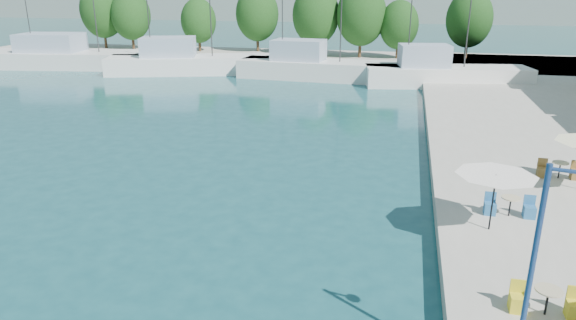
% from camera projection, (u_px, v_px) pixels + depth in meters
% --- Properties ---
extents(quay_far, '(90.00, 16.00, 0.60)m').
position_uv_depth(quay_far, '(304.00, 60.00, 63.17)').
color(quay_far, '#A6A296').
rests_on(quay_far, ground).
extents(trawler_01, '(22.95, 9.08, 10.20)m').
position_uv_depth(trawler_01, '(76.00, 58.00, 58.73)').
color(trawler_01, silver).
rests_on(trawler_01, ground).
extents(trawler_02, '(18.90, 9.92, 10.20)m').
position_uv_depth(trawler_02, '(191.00, 63.00, 54.87)').
color(trawler_02, white).
rests_on(trawler_02, ground).
extents(trawler_03, '(17.21, 5.53, 10.20)m').
position_uv_depth(trawler_03, '(319.00, 68.00, 51.47)').
color(trawler_03, silver).
rests_on(trawler_03, ground).
extents(trawler_04, '(15.33, 6.40, 10.20)m').
position_uv_depth(trawler_04, '(443.00, 75.00, 47.69)').
color(trawler_04, white).
rests_on(trawler_04, ground).
extents(tree_01, '(5.95, 5.95, 8.81)m').
position_uv_depth(tree_01, '(102.00, 11.00, 70.70)').
color(tree_01, '#3F2B19').
rests_on(tree_01, quay_far).
extents(tree_02, '(5.30, 5.30, 7.85)m').
position_uv_depth(tree_02, '(131.00, 15.00, 69.65)').
color(tree_02, '#3F2B19').
rests_on(tree_02, quay_far).
extents(tree_03, '(4.63, 4.63, 6.86)m').
position_uv_depth(tree_03, '(198.00, 21.00, 67.56)').
color(tree_03, '#3F2B19').
rests_on(tree_03, quay_far).
extents(tree_04, '(5.62, 5.62, 8.31)m').
position_uv_depth(tree_04, '(257.00, 14.00, 67.20)').
color(tree_04, '#3F2B19').
rests_on(tree_04, quay_far).
extents(tree_05, '(5.77, 5.77, 8.53)m').
position_uv_depth(tree_05, '(316.00, 15.00, 62.82)').
color(tree_05, '#3F2B19').
rests_on(tree_05, quay_far).
extents(tree_06, '(5.91, 5.91, 8.75)m').
position_uv_depth(tree_06, '(361.00, 15.00, 61.17)').
color(tree_06, '#3F2B19').
rests_on(tree_06, quay_far).
extents(tree_07, '(4.59, 4.59, 6.79)m').
position_uv_depth(tree_07, '(399.00, 25.00, 60.74)').
color(tree_07, '#3F2B19').
rests_on(tree_07, quay_far).
extents(tree_08, '(5.39, 5.39, 7.98)m').
position_uv_depth(tree_08, '(469.00, 19.00, 60.69)').
color(tree_08, '#3F2B19').
rests_on(tree_08, quay_far).
extents(umbrella_white, '(2.79, 2.79, 2.08)m').
position_uv_depth(umbrella_white, '(495.00, 182.00, 17.80)').
color(umbrella_white, black).
rests_on(umbrella_white, quay_right).
extents(cafe_table_01, '(1.82, 0.70, 0.76)m').
position_uv_depth(cafe_table_01, '(546.00, 305.00, 13.53)').
color(cafe_table_01, black).
rests_on(cafe_table_01, quay_right).
extents(cafe_table_02, '(1.82, 0.70, 0.76)m').
position_uv_depth(cafe_table_02, '(509.00, 209.00, 19.37)').
color(cafe_table_02, black).
rests_on(cafe_table_02, quay_right).
extents(cafe_table_03, '(1.82, 0.70, 0.76)m').
position_uv_depth(cafe_table_03, '(559.00, 172.00, 23.19)').
color(cafe_table_03, black).
rests_on(cafe_table_03, quay_right).
extents(street_lamp, '(1.02, 0.40, 5.03)m').
position_uv_depth(street_lamp, '(555.00, 237.00, 10.29)').
color(street_lamp, navy).
rests_on(street_lamp, quay_right).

